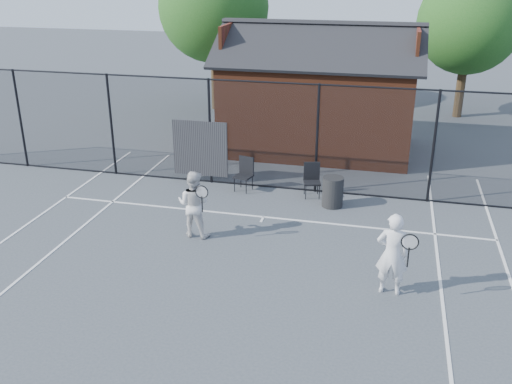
% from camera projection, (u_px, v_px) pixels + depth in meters
% --- Properties ---
extents(ground, '(80.00, 80.00, 0.00)m').
position_uv_depth(ground, '(231.00, 277.00, 11.51)').
color(ground, '#3F4348').
rests_on(ground, ground).
extents(court_lines, '(11.02, 18.00, 0.01)m').
position_uv_depth(court_lines, '(211.00, 314.00, 10.31)').
color(court_lines, silver).
rests_on(court_lines, ground).
extents(fence, '(22.04, 3.00, 3.00)m').
position_uv_depth(fence, '(269.00, 138.00, 15.53)').
color(fence, black).
rests_on(fence, ground).
extents(clubhouse, '(6.50, 4.36, 4.19)m').
position_uv_depth(clubhouse, '(319.00, 101.00, 18.89)').
color(clubhouse, '#612C17').
rests_on(clubhouse, ground).
extents(tree_left, '(4.48, 4.48, 6.44)m').
position_uv_depth(tree_left, '(214.00, 7.00, 23.06)').
color(tree_left, '#342415').
rests_on(tree_left, ground).
extents(tree_right, '(3.97, 3.97, 5.70)m').
position_uv_depth(tree_right, '(469.00, 23.00, 21.97)').
color(tree_right, '#342415').
rests_on(tree_right, ground).
extents(player_front, '(0.75, 0.56, 1.65)m').
position_uv_depth(player_front, '(392.00, 254.00, 10.68)').
color(player_front, silver).
rests_on(player_front, ground).
extents(player_back, '(0.87, 0.65, 1.57)m').
position_uv_depth(player_back, '(194.00, 204.00, 12.99)').
color(player_back, silver).
rests_on(player_back, ground).
extents(chair_left, '(0.54, 0.55, 0.92)m').
position_uv_depth(chair_left, '(243.00, 175.00, 15.68)').
color(chair_left, black).
rests_on(chair_left, ground).
extents(chair_right, '(0.54, 0.55, 0.91)m').
position_uv_depth(chair_right, '(312.00, 181.00, 15.27)').
color(chair_right, black).
rests_on(chair_right, ground).
extents(waste_bin, '(0.55, 0.55, 0.79)m').
position_uv_depth(waste_bin, '(333.00, 192.00, 14.71)').
color(waste_bin, '#272727').
rests_on(waste_bin, ground).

